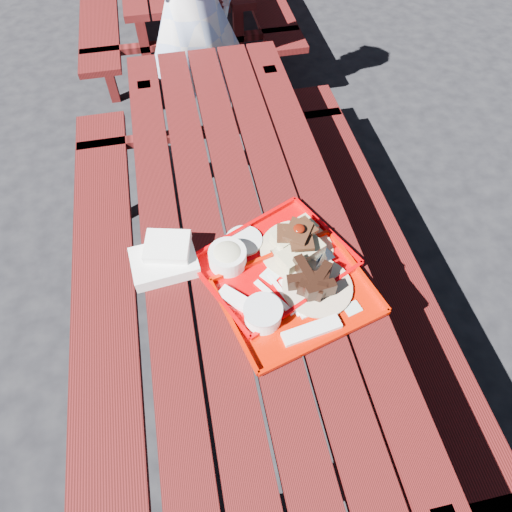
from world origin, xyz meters
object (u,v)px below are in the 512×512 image
(picnic_table_near, at_px, (248,264))
(near_tray, at_px, (271,255))
(person, at_px, (190,10))
(far_tray, at_px, (297,298))

(picnic_table_near, height_order, near_tray, near_tray)
(picnic_table_near, relative_size, near_tray, 4.19)
(near_tray, relative_size, person, 0.36)
(person, bearing_deg, near_tray, 73.58)
(picnic_table_near, distance_m, near_tray, 0.27)
(picnic_table_near, bearing_deg, far_tray, -71.92)
(picnic_table_near, xyz_separation_m, person, (-0.01, 1.48, 0.24))
(far_tray, bearing_deg, near_tray, 104.56)
(picnic_table_near, distance_m, person, 1.50)
(person, bearing_deg, far_tray, 74.77)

